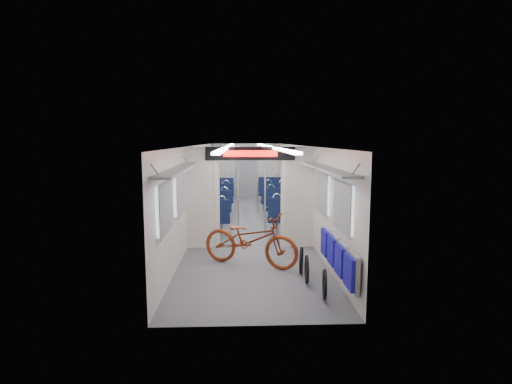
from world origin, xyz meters
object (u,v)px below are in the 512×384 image
flip_bench (337,255)px  stanchion_far_left (234,181)px  bicycle (250,240)px  bike_hoop_a (325,286)px  bike_hoop_c (301,262)px  seat_bay_far_left (221,193)px  seat_bay_far_right (273,193)px  stanchion_far_right (258,180)px  bike_hoop_b (307,271)px  seat_bay_near_left (215,210)px  stanchion_near_right (265,192)px  seat_bay_near_right (282,208)px  stanchion_near_left (238,193)px

flip_bench → stanchion_far_left: stanchion_far_left is taller
bicycle → bike_hoop_a: bearing=-121.2°
bike_hoop_a → bike_hoop_c: size_ratio=0.93×
flip_bench → bike_hoop_c: 0.98m
seat_bay_far_left → seat_bay_far_right: 1.87m
seat_bay_far_left → stanchion_far_right: stanchion_far_right is taller
bike_hoop_b → stanchion_far_left: size_ratio=0.21×
bike_hoop_c → bike_hoop_b: bearing=-87.4°
bicycle → flip_bench: 1.93m
seat_bay_near_left → seat_bay_far_right: size_ratio=0.87×
stanchion_near_right → seat_bay_near_right: bearing=62.8°
bike_hoop_a → seat_bay_far_left: 8.59m
bicycle → bike_hoop_a: 2.07m
bike_hoop_c → stanchion_far_right: stanchion_far_right is taller
seat_bay_far_left → seat_bay_near_right: bearing=-60.1°
seat_bay_near_right → bike_hoop_a: bearing=-88.5°
stanchion_near_right → stanchion_far_right: size_ratio=1.00×
stanchion_far_right → seat_bay_far_right: bearing=61.8°
bike_hoop_a → stanchion_near_left: 4.20m
bike_hoop_c → seat_bay_near_right: 3.94m
bike_hoop_b → stanchion_far_left: bearing=102.1°
bicycle → bike_hoop_a: size_ratio=4.17×
seat_bay_far_right → stanchion_far_left: (-1.35, -1.37, 0.58)m
stanchion_near_left → stanchion_near_right: bearing=14.7°
seat_bay_far_left → bike_hoop_c: bearing=-75.8°
bike_hoop_a → stanchion_far_right: size_ratio=0.21×
stanchion_far_right → bicycle: bearing=-94.0°
seat_bay_near_left → seat_bay_far_right: bearing=60.1°
bicycle → stanchion_far_right: stanchion_far_right is taller
seat_bay_far_right → seat_bay_far_left: bearing=177.0°
stanchion_near_right → stanchion_far_left: same height
bicycle → stanchion_far_left: (-0.38, 5.15, 0.63)m
flip_bench → bike_hoop_c: bearing=120.7°
bicycle → stanchion_far_left: size_ratio=0.86×
bike_hoop_c → stanchion_far_right: bearing=95.2°
bike_hoop_c → seat_bay_near_right: seat_bay_near_right is taller
bike_hoop_b → stanchion_near_left: size_ratio=0.21×
bike_hoop_c → seat_bay_far_left: size_ratio=0.23×
bike_hoop_a → stanchion_near_right: size_ratio=0.21×
stanchion_far_left → stanchion_far_right: bearing=20.0°
bike_hoop_c → seat_bay_near_left: size_ratio=0.26×
seat_bay_far_left → stanchion_far_left: stanchion_far_left is taller
stanchion_near_right → stanchion_far_right: (-0.05, 3.11, 0.00)m
bike_hoop_a → seat_bay_far_right: 8.25m
seat_bay_near_left → seat_bay_far_left: size_ratio=0.91×
seat_bay_far_right → bicycle: bearing=-98.5°
flip_bench → stanchion_far_right: 6.87m
seat_bay_near_left → stanchion_near_left: size_ratio=0.86×
bike_hoop_c → flip_bench: bearing=-59.3°
bike_hoop_a → seat_bay_near_right: seat_bay_near_right is taller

